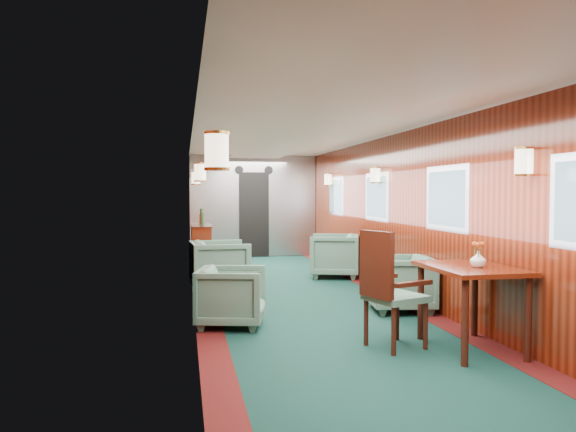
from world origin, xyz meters
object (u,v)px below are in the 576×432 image
at_px(armchair_left_far, 220,266).
at_px(armchair_right_near, 400,283).
at_px(side_chair, 387,285).
at_px(armchair_right_far, 334,255).
at_px(armchair_left_near, 232,297).
at_px(credenza, 201,252).
at_px(dining_table, 471,280).

xyz_separation_m(armchair_left_far, armchair_right_near, (2.18, -1.86, -0.03)).
xyz_separation_m(side_chair, armchair_right_far, (0.71, 4.58, -0.23)).
distance_m(armchair_right_near, armchair_right_far, 2.95).
bearing_deg(armchair_left_near, credenza, 16.84).
bearing_deg(armchair_left_far, side_chair, -162.69).
bearing_deg(armchair_right_near, dining_table, 7.96).
distance_m(side_chair, armchair_left_far, 3.77).
relative_size(armchair_left_far, armchair_right_near, 1.10).
bearing_deg(armchair_left_near, armchair_right_near, -66.24).
relative_size(side_chair, credenza, 0.93).
bearing_deg(side_chair, armchair_left_near, 118.97).
bearing_deg(armchair_right_far, dining_table, 17.91).
height_order(side_chair, credenza, credenza).
xyz_separation_m(armchair_left_far, armchair_right_far, (2.11, 1.09, -0.00)).
bearing_deg(armchair_right_far, credenza, -73.67).
relative_size(credenza, armchair_left_far, 1.43).
bearing_deg(dining_table, side_chair, 167.22).
bearing_deg(credenza, dining_table, -63.09).
xyz_separation_m(armchair_left_near, armchair_right_far, (2.12, 3.38, 0.05)).
bearing_deg(credenza, armchair_left_near, -85.90).
bearing_deg(armchair_right_far, armchair_left_far, -45.60).
bearing_deg(armchair_left_far, credenza, 8.17).
bearing_deg(armchair_right_near, armchair_right_far, -170.70).
height_order(dining_table, armchair_left_far, dining_table).
bearing_deg(armchair_left_near, armchair_right_far, -19.38).
bearing_deg(side_chair, armchair_right_far, 60.69).
relative_size(credenza, armchair_right_far, 1.44).
distance_m(side_chair, credenza, 4.90).
relative_size(armchair_left_near, armchair_right_near, 0.94).
bearing_deg(armchair_left_far, armchair_right_near, -135.00).
relative_size(side_chair, armchair_left_far, 1.33).
distance_m(credenza, armchair_right_far, 2.37).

